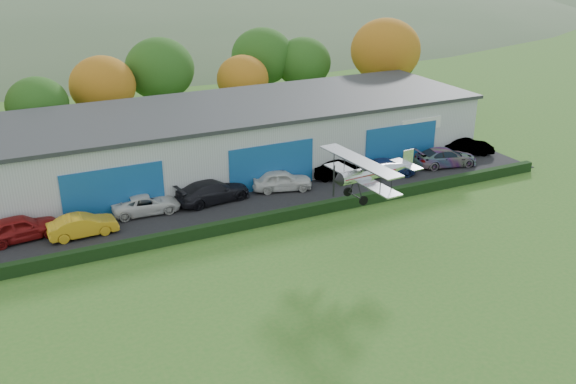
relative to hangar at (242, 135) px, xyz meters
name	(u,v)px	position (x,y,z in m)	size (l,w,h in m)	color
ground	(373,369)	(-5.00, -27.98, -2.66)	(300.00, 300.00, 0.00)	#336B21
apron	(253,197)	(-2.00, -6.98, -2.63)	(48.00, 9.00, 0.05)	black
hedge	(280,216)	(-2.00, -11.78, -2.26)	(46.00, 0.60, 0.80)	black
hangar	(242,135)	(0.00, 0.00, 0.00)	(40.60, 12.60, 5.30)	#B2B7BC
tree_belt	(152,77)	(-4.15, 12.64, 2.95)	(75.70, 13.22, 10.12)	#3D2614
distant_hills	(29,78)	(-9.38, 112.02, -15.70)	(430.00, 196.00, 56.00)	#4C6642
car_0	(20,228)	(-18.29, -7.09, -1.78)	(1.96, 4.87, 1.66)	maroon
car_1	(83,225)	(-14.58, -8.23, -1.88)	(1.54, 4.41, 1.45)	gold
car_2	(147,204)	(-9.93, -6.43, -1.93)	(2.23, 4.83, 1.34)	silver
car_3	(213,191)	(-5.03, -6.54, -1.80)	(2.27, 5.59, 1.62)	black
car_4	(282,180)	(0.52, -6.72, -1.82)	(1.85, 4.59, 1.56)	silver
car_5	(341,171)	(5.77, -6.74, -1.89)	(1.52, 4.37, 1.44)	gray
car_6	(388,167)	(9.75, -7.49, -1.94)	(2.21, 4.79, 1.33)	navy
car_7	(446,157)	(15.39, -7.88, -1.83)	(2.18, 5.36, 1.56)	gray
car_8	(468,147)	(19.05, -6.41, -1.86)	(1.58, 4.54, 1.50)	gray
biplane	(371,172)	(1.86, -16.78, 2.05)	(6.15, 7.06, 2.64)	silver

